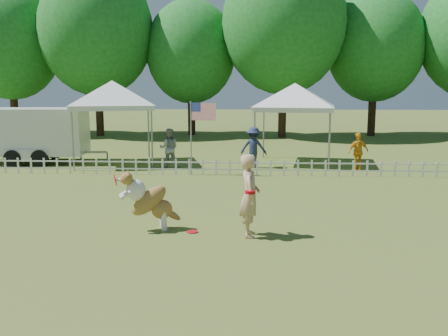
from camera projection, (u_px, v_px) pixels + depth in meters
name	position (u px, v px, depth m)	size (l,w,h in m)	color
ground	(206.00, 229.00, 11.53)	(120.00, 120.00, 0.00)	#42591C
picket_fence	(223.00, 167.00, 18.38)	(22.00, 0.08, 0.60)	white
handler	(250.00, 196.00, 10.83)	(0.66, 0.44, 1.82)	tan
dog	(150.00, 200.00, 11.33)	(1.34, 0.45, 1.38)	brown
frisbee_on_turf	(192.00, 232.00, 11.25)	(0.26, 0.26, 0.02)	red
canopy_tent_left	(113.00, 123.00, 20.98)	(3.31, 3.31, 3.42)	silver
canopy_tent_right	(294.00, 124.00, 21.08)	(3.21, 3.21, 3.32)	silver
cargo_trailer	(34.00, 135.00, 21.35)	(5.42, 2.38, 2.38)	white
flag_pole	(191.00, 138.00, 18.42)	(1.05, 0.11, 2.73)	gray
spectator_a	(169.00, 148.00, 20.06)	(0.77, 0.60, 1.59)	gray
spectator_b	(254.00, 147.00, 20.08)	(1.06, 0.61, 1.65)	#232A4B
spectator_c	(358.00, 152.00, 19.40)	(0.87, 0.36, 1.49)	orange
tree_far_left	(11.00, 52.00, 33.12)	(6.60, 6.60, 11.00)	#1A5D1F
tree_left	(97.00, 43.00, 32.23)	(7.40, 7.40, 12.00)	#1A5D1F
tree_center_left	(191.00, 61.00, 33.07)	(6.00, 6.00, 9.80)	#1A5D1F
tree_center_right	(284.00, 37.00, 31.04)	(7.60, 7.60, 12.60)	#1A5D1F
tree_right	(375.00, 56.00, 32.38)	(6.20, 6.20, 10.40)	#1A5D1F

